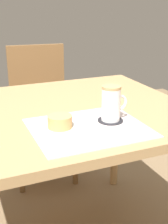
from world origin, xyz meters
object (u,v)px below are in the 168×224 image
at_px(dining_table, 64,126).
at_px(wooden_chair, 40,107).
at_px(coffee_mug, 111,103).
at_px(pastry_plate, 60,129).
at_px(pastry, 60,122).

relative_size(dining_table, wooden_chair, 1.21).
bearing_deg(wooden_chair, coffee_mug, 98.18).
bearing_deg(pastry_plate, dining_table, 67.30).
bearing_deg(wooden_chair, pastry, 86.27).
xyz_separation_m(wooden_chair, pastry, (-0.19, -1.00, 0.29)).
distance_m(dining_table, wooden_chair, 0.80).
bearing_deg(pastry_plate, pastry, 0.00).
relative_size(dining_table, pastry, 12.24).
xyz_separation_m(dining_table, wooden_chair, (0.10, 0.77, -0.17)).
bearing_deg(pastry_plate, coffee_mug, 3.00).
relative_size(pastry_plate, coffee_mug, 1.27).
bearing_deg(pastry, wooden_chair, 79.26).
distance_m(wooden_chair, pastry, 1.06).
xyz_separation_m(pastry_plate, coffee_mug, (0.21, 0.01, 0.07)).
bearing_deg(dining_table, pastry, -112.70).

